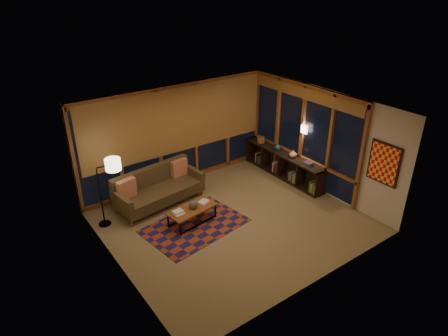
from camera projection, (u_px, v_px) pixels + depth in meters
floor at (233, 221)px, 9.27m from camera, size 5.50×5.00×0.01m
ceiling at (234, 110)px, 8.06m from camera, size 5.50×5.00×0.01m
walls at (234, 169)px, 8.67m from camera, size 5.51×5.01×2.70m
window_wall_back at (178, 135)px, 10.43m from camera, size 5.30×0.16×2.60m
window_wall_right at (301, 134)px, 10.50m from camera, size 0.16×3.70×2.60m
wall_art at (384, 164)px, 8.70m from camera, size 0.06×0.74×0.94m
wall_sconce at (304, 129)px, 10.27m from camera, size 0.12×0.18×0.22m
sofa at (159, 188)px, 9.75m from camera, size 2.26×1.14×0.89m
pillow_left at (127, 189)px, 9.27m from camera, size 0.49×0.25×0.47m
pillow_right at (179, 168)px, 10.24m from camera, size 0.46×0.20×0.45m
area_rug at (195, 226)px, 9.10m from camera, size 2.41×1.78×0.01m
coffee_table at (192, 215)px, 9.15m from camera, size 1.21×0.68×0.38m
book_stack_a at (178, 212)px, 8.84m from camera, size 0.24×0.19×0.07m
book_stack_b at (203, 202)px, 9.26m from camera, size 0.30×0.27×0.05m
ceramic_pot at (193, 204)px, 9.02m from camera, size 0.20×0.20×0.20m
floor_lamp at (100, 194)px, 8.81m from camera, size 0.56×0.39×1.58m
bookshelf at (283, 164)px, 11.14m from camera, size 0.40×2.83×0.71m
basket at (261, 140)px, 11.62m from camera, size 0.23×0.23×0.16m
teal_bowl at (278, 147)px, 11.13m from camera, size 0.19×0.19×0.16m
vase at (293, 154)px, 10.68m from camera, size 0.23×0.23×0.21m
shelf_book_stack at (308, 164)px, 10.30m from camera, size 0.19×0.25×0.07m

